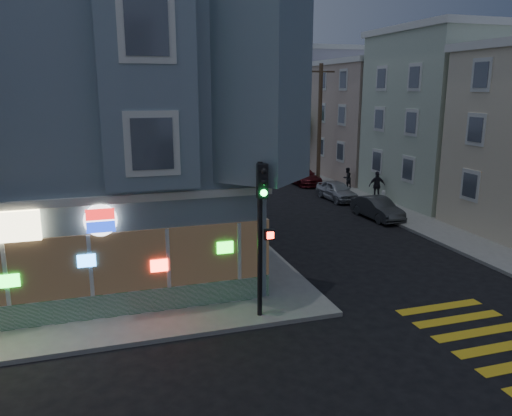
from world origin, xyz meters
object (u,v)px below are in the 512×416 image
utility_pole (320,122)px  traffic_signal (262,215)px  parked_car_c (302,176)px  parked_car_b (377,208)px  parked_car_d (274,165)px  street_tree_near (293,128)px  parked_car_a (337,191)px  street_tree_far (265,122)px  fire_hydrant (383,196)px  pedestrian_a (347,178)px  pedestrian_b (377,186)px

utility_pole → traffic_signal: 24.47m
parked_car_c → traffic_signal: traffic_signal is taller
utility_pole → parked_car_b: bearing=-96.7°
utility_pole → traffic_signal: (-11.65, -21.48, -1.26)m
parked_car_d → parked_car_b: bearing=-95.2°
street_tree_near → parked_car_a: size_ratio=1.39×
parked_car_b → parked_car_c: size_ratio=0.86×
utility_pole → street_tree_far: 14.03m
utility_pole → fire_hydrant: bearing=-82.9°
street_tree_near → parked_car_a: bearing=-97.2°
utility_pole → pedestrian_a: bearing=-71.3°
pedestrian_b → traffic_signal: bearing=59.2°
pedestrian_b → parked_car_a: bearing=-17.3°
traffic_signal → pedestrian_b: bearing=55.7°
pedestrian_a → parked_car_b: pedestrian_a is taller
traffic_signal → street_tree_far: bearing=78.7°
parked_car_b → traffic_signal: size_ratio=0.76×
pedestrian_b → traffic_signal: (-12.65, -14.33, 2.45)m
parked_car_a → street_tree_far: bearing=83.2°
street_tree_far → pedestrian_b: bearing=-87.8°
street_tree_near → traffic_signal: street_tree_near is taller
street_tree_near → parked_car_c: 6.87m
street_tree_far → pedestrian_a: bearing=-87.3°
street_tree_far → traffic_signal: size_ratio=1.06×
pedestrian_a → parked_car_a: size_ratio=0.39×
parked_car_d → traffic_signal: traffic_signal is taller
pedestrian_a → parked_car_a: bearing=33.4°
parked_car_d → street_tree_far: bearing=73.2°
pedestrian_a → pedestrian_b: 4.21m
utility_pole → pedestrian_b: size_ratio=4.82×
parked_car_d → pedestrian_b: bearing=-85.8°
parked_car_b → parked_car_d: parked_car_b is taller
street_tree_near → fire_hydrant: size_ratio=6.69×
utility_pole → street_tree_far: (0.20, 14.00, -0.86)m
utility_pole → street_tree_far: bearing=89.2°
parked_car_c → traffic_signal: bearing=-118.6°
parked_car_a → parked_car_d: parked_car_a is taller
utility_pole → parked_car_d: (-1.30, 6.69, -4.19)m
pedestrian_a → parked_car_c: (-2.30, 3.12, -0.26)m
parked_car_c → traffic_signal: size_ratio=0.88×
utility_pole → parked_car_a: utility_pole is taller
parked_car_c → fire_hydrant: size_ratio=5.59×
pedestrian_a → utility_pole: bearing=-90.3°
parked_car_a → parked_car_b: parked_car_a is taller
pedestrian_b → parked_car_d: 14.04m
parked_car_a → parked_car_b: size_ratio=1.00×
parked_car_b → parked_car_d: bearing=86.9°
fire_hydrant → street_tree_near: bearing=93.3°
parked_car_b → street_tree_near: bearing=81.9°
pedestrian_a → parked_car_b: size_ratio=0.39×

